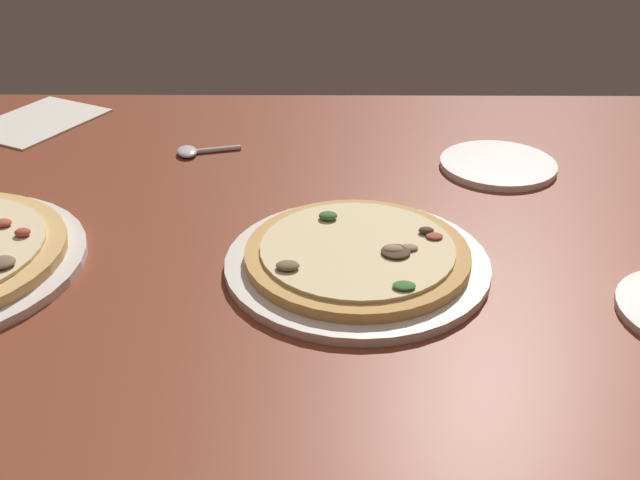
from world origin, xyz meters
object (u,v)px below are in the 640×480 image
at_px(pizza_main, 357,258).
at_px(spoon, 194,151).
at_px(paper_menu, 37,121).
at_px(side_plate, 498,165).

xyz_separation_m(pizza_main, spoon, (0.22, -0.31, -0.01)).
height_order(paper_menu, spoon, spoon).
xyz_separation_m(side_plate, paper_menu, (0.68, -0.17, -0.00)).
bearing_deg(spoon, paper_menu, -25.37).
height_order(side_plate, paper_menu, side_plate).
distance_m(side_plate, spoon, 0.42).
relative_size(paper_menu, spoon, 2.03).
relative_size(pizza_main, paper_menu, 1.47).
distance_m(pizza_main, paper_menu, 0.64).
bearing_deg(pizza_main, side_plate, -127.34).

